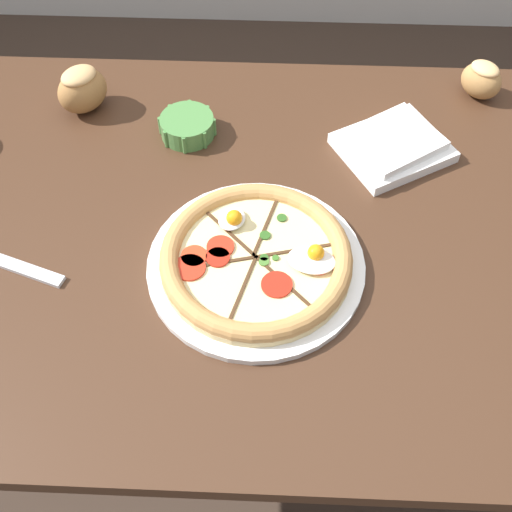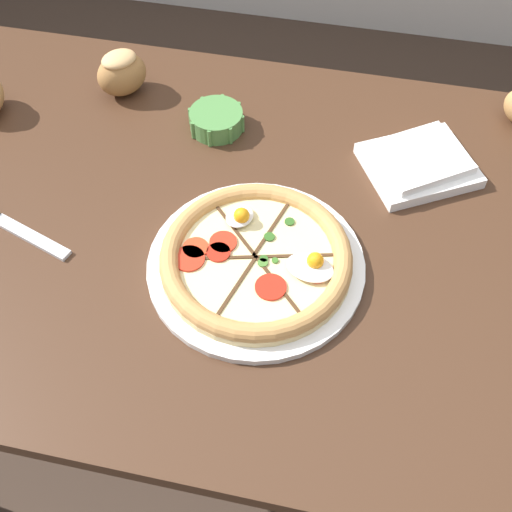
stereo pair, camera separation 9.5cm
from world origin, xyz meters
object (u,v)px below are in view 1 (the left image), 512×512
at_px(ramekin_bowl, 187,126).
at_px(bread_piece_near, 482,79).
at_px(bread_piece_far, 82,89).
at_px(dining_table, 265,262).
at_px(napkin_folded, 393,145).
at_px(pizza, 256,260).

distance_m(ramekin_bowl, bread_piece_near, 0.55).
xyz_separation_m(ramekin_bowl, bread_piece_far, (-0.20, 0.06, 0.03)).
distance_m(dining_table, bread_piece_far, 0.46).
relative_size(dining_table, ramekin_bowl, 14.05).
bearing_deg(ramekin_bowl, bread_piece_far, 162.29).
relative_size(napkin_folded, bread_piece_near, 2.34).
relative_size(bread_piece_near, bread_piece_far, 0.82).
xyz_separation_m(pizza, ramekin_bowl, (-0.13, 0.29, -0.00)).
distance_m(ramekin_bowl, bread_piece_far, 0.21).
relative_size(dining_table, bread_piece_far, 12.34).
distance_m(dining_table, pizza, 0.14).
bearing_deg(bread_piece_far, napkin_folded, -9.50).
height_order(napkin_folded, bread_piece_near, bread_piece_near).
relative_size(napkin_folded, bread_piece_far, 1.92).
distance_m(ramekin_bowl, napkin_folded, 0.36).
bearing_deg(napkin_folded, ramekin_bowl, 175.12).
relative_size(ramekin_bowl, napkin_folded, 0.46).
bearing_deg(bread_piece_far, bread_piece_near, 5.26).
relative_size(pizza, napkin_folded, 1.46).
height_order(dining_table, bread_piece_far, bread_piece_far).
bearing_deg(bread_piece_near, napkin_folded, -137.24).
height_order(napkin_folded, bread_piece_far, bread_piece_far).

